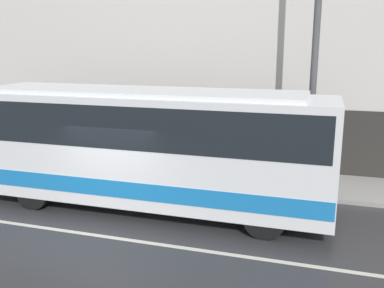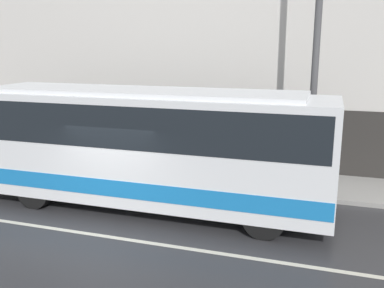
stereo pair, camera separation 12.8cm
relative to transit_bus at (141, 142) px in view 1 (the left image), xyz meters
The scene contains 6 objects.
ground_plane 2.88m from the transit_bus, 98.41° to the right, with size 60.00×60.00×0.00m, color #2D2D30.
sidewalk 3.68m from the transit_bus, 95.70° to the left, with size 60.00×2.65×0.13m.
building_facade 5.39m from the transit_bus, 93.91° to the left, with size 60.00×0.35×9.56m.
lane_stripe 2.88m from the transit_bus, 98.41° to the right, with size 54.00×0.14×0.01m.
transit_bus is the anchor object (origin of this frame).
utility_pole_near 5.53m from the transit_bus, 26.84° to the left, with size 0.20×0.20×8.12m.
Camera 1 is at (5.12, -8.54, 4.53)m, focal length 40.00 mm.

